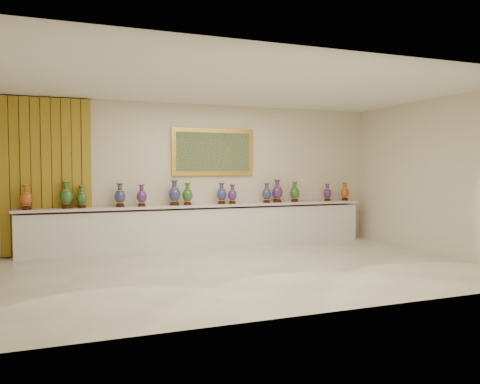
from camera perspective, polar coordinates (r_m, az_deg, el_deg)
The scene contains 18 objects.
ground at distance 7.79m, azimuth 0.30°, elevation -9.37°, with size 8.00×8.00×0.00m, color beige.
room at distance 9.55m, azimuth -19.34°, elevation 2.30°, with size 8.00×8.00×8.00m.
counter at distance 9.84m, azimuth -4.42°, elevation -4.20°, with size 7.28×0.48×0.90m.
vase_0 at distance 9.36m, azimuth -24.60°, elevation -0.70°, with size 0.22×0.22×0.47m.
vase_1 at distance 9.39m, azimuth -20.39°, elevation -0.46°, with size 0.25×0.25×0.52m.
vase_2 at distance 9.41m, azimuth -18.71°, elevation -0.67°, with size 0.24×0.24×0.43m.
vase_3 at distance 9.43m, azimuth -14.42°, elevation -0.49°, with size 0.26×0.26×0.47m.
vase_4 at distance 9.44m, azimuth -11.90°, elevation -0.54°, with size 0.21×0.21×0.44m.
vase_5 at distance 9.59m, azimuth -7.99°, elevation -0.23°, with size 0.31×0.31×0.52m.
vase_6 at distance 9.62m, azimuth -6.41°, elevation -0.37°, with size 0.28×0.28×0.46m.
vase_7 at distance 9.87m, azimuth -2.26°, elevation -0.29°, with size 0.26×0.26×0.45m.
vase_8 at distance 9.92m, azimuth -0.93°, elevation -0.36°, with size 0.25×0.25×0.42m.
vase_9 at distance 10.22m, azimuth 3.26°, elevation -0.22°, with size 0.23×0.23×0.44m.
vase_10 at distance 10.38m, azimuth 4.57°, elevation -0.00°, with size 0.25×0.25×0.50m.
vase_11 at distance 10.55m, azimuth 6.68°, elevation -0.09°, with size 0.25×0.25×0.45m.
vase_12 at distance 10.97m, azimuth 10.60°, elevation -0.13°, with size 0.20×0.20×0.40m.
vase_13 at distance 11.18m, azimuth 12.66°, elevation -0.04°, with size 0.22×0.22×0.42m.
label_card at distance 9.41m, azimuth -10.63°, elevation -1.72°, with size 0.10×0.06×0.00m, color white.
Camera 1 is at (-2.71, -7.11, 1.67)m, focal length 35.00 mm.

